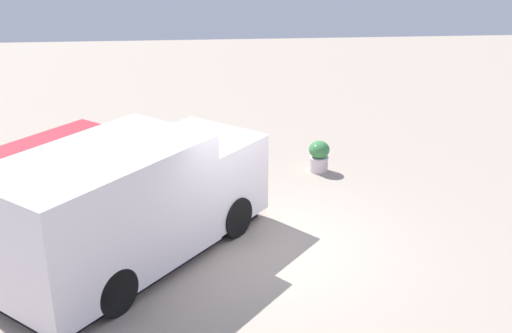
% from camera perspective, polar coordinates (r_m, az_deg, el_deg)
% --- Properties ---
extents(ground_plane, '(40.00, 40.00, 0.00)m').
position_cam_1_polar(ground_plane, '(12.11, 1.25, -7.09)').
color(ground_plane, '#A89989').
extents(food_truck, '(4.98, 5.42, 2.29)m').
position_cam_1_polar(food_truck, '(11.33, -11.19, -3.49)').
color(food_truck, white).
rests_on(food_truck, ground_plane).
extents(person_customer, '(0.45, 0.77, 0.89)m').
position_cam_1_polar(person_customer, '(16.08, -5.73, 1.92)').
color(person_customer, navy).
rests_on(person_customer, ground_plane).
extents(planter_flowering_near, '(0.50, 0.50, 0.77)m').
position_cam_1_polar(planter_flowering_near, '(15.29, 5.70, 0.99)').
color(planter_flowering_near, silver).
rests_on(planter_flowering_near, ground_plane).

